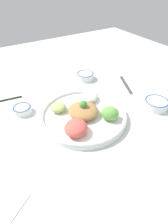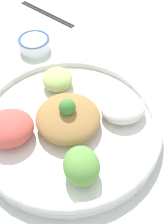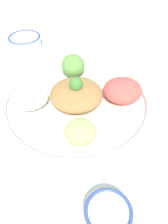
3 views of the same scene
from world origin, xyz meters
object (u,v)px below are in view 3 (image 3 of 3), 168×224
(serving_spoon_extra, at_px, (88,48))
(salad_platter, at_px, (77,99))
(sauce_bowl_dark, at_px, (25,41))
(sauce_bowl_red, at_px, (108,214))

(serving_spoon_extra, bearing_deg, salad_platter, 11.58)
(salad_platter, distance_m, sauce_bowl_dark, 0.38)
(sauce_bowl_dark, bearing_deg, salad_platter, 70.91)
(salad_platter, bearing_deg, sauce_bowl_red, 50.00)
(sauce_bowl_red, relative_size, serving_spoon_extra, 0.67)
(salad_platter, bearing_deg, serving_spoon_extra, -147.74)
(salad_platter, relative_size, serving_spoon_extra, 3.18)
(salad_platter, relative_size, sauce_bowl_dark, 3.49)
(sauce_bowl_dark, bearing_deg, serving_spoon_extra, 126.37)
(salad_platter, xyz_separation_m, sauce_bowl_red, (0.20, 0.24, -0.00))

